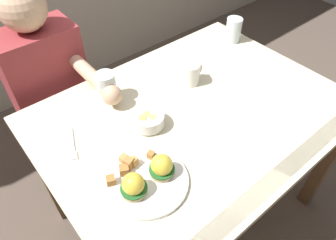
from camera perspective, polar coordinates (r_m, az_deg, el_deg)
ground_plane at (r=1.83m, az=3.47°, el=-15.41°), size 6.00×6.00×0.00m
dining_table at (r=1.31m, az=4.67°, el=-1.74°), size 1.20×0.90×0.74m
eggs_benedict_plate at (r=1.00m, az=-4.03°, el=-10.53°), size 0.27×0.27×0.09m
fruit_bowl at (r=1.16m, az=-3.67°, el=-0.04°), size 0.12×0.12×0.06m
coffee_mug at (r=1.35m, az=4.20°, el=8.62°), size 0.11×0.08×0.09m
fork at (r=1.16m, az=-17.10°, el=-4.46°), size 0.08×0.15×0.00m
water_glass_near at (r=1.28m, az=-11.17°, el=5.81°), size 0.08×0.08×0.12m
water_glass_far at (r=1.66m, az=11.88°, el=15.66°), size 0.08×0.08×0.12m
diner_person at (r=1.57m, az=-20.38°, el=5.20°), size 0.34×0.54×1.14m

